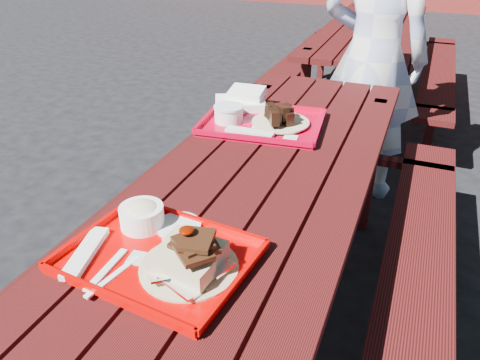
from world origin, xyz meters
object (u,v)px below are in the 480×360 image
Objects in this scene: picnic_table_far at (369,49)px; far_tray at (260,121)px; person at (373,57)px; near_tray at (163,245)px; picnic_table_near at (255,223)px.

picnic_table_far is 4.42× the size of far_tray.
picnic_table_far is 1.43m from person.
person reaches higher than picnic_table_far.
near_tray is at bearing -86.21° from far_tray.
picnic_table_near is 0.51m from far_tray.
picnic_table_near is at bearing 80.74° from near_tray.
picnic_table_near is 0.55m from near_tray.
picnic_table_near is 1.45m from person.
near_tray is at bearing -91.40° from picnic_table_far.
picnic_table_near is 1.43× the size of person.
near_tray is at bearing -99.26° from picnic_table_near.
picnic_table_near is 2.80m from picnic_table_far.
far_tray reaches higher than picnic_table_far.
picnic_table_far is at bearing 88.60° from near_tray.
picnic_table_far is at bearing 90.00° from picnic_table_near.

